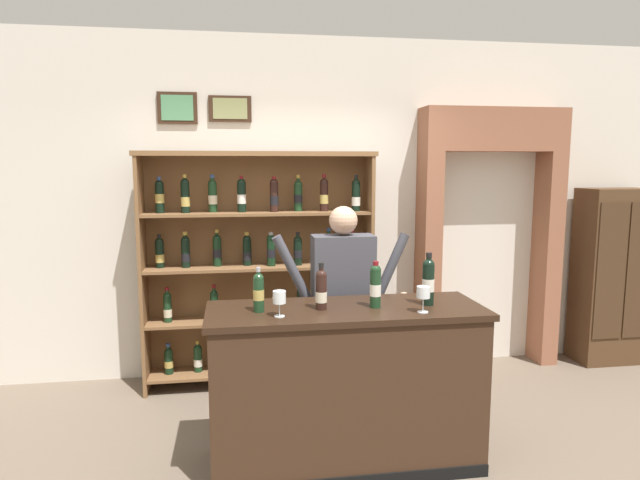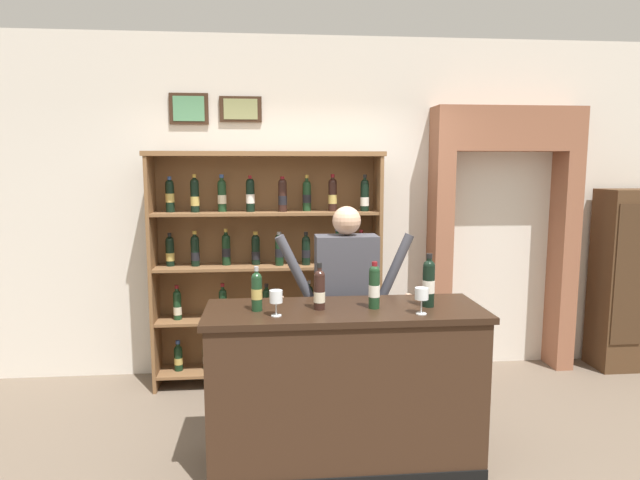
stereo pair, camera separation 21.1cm
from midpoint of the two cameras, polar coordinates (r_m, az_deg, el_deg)
The scene contains 13 objects.
ground_plane at distance 3.86m, azimuth 1.91°, elevation -22.36°, with size 14.00×14.00×0.02m, color #6B5B4C.
back_wall at distance 5.12m, azimuth -0.54°, elevation 3.41°, with size 12.00×0.19×3.07m.
wine_shelf at distance 4.81m, azimuth -4.26°, elevation -2.21°, with size 2.01×0.35×2.04m.
archway_doorway at distance 5.48m, azimuth 19.21°, elevation 2.02°, with size 1.37×0.45×2.45m.
side_cabinet at distance 6.02m, azimuth 30.57°, elevation -3.57°, with size 0.65×0.39×1.71m.
tasting_counter at distance 3.64m, azimuth 4.26°, elevation -15.01°, with size 1.75×0.63×1.04m.
shopkeeper at distance 4.01m, azimuth 4.25°, elevation -5.43°, with size 1.03×0.22×1.64m.
tasting_bottle_bianco at distance 3.39m, azimuth -4.82°, elevation -5.27°, with size 0.07×0.07×0.28m.
tasting_bottle_prosecco at distance 3.41m, azimuth 1.72°, elevation -5.15°, with size 0.07×0.07×0.29m.
tasting_bottle_super_tuscan at distance 3.46m, azimuth 7.42°, elevation -4.76°, with size 0.07×0.07×0.30m.
tasting_bottle_chianti at distance 3.56m, azimuth 12.92°, elevation -4.27°, with size 0.08×0.08×0.34m.
wine_glass_center at distance 3.38m, azimuth 12.31°, elevation -5.58°, with size 0.08×0.08×0.16m.
wine_glass_left at distance 3.27m, azimuth -2.74°, elevation -6.06°, with size 0.08×0.08×0.16m.
Camera 2 is at (-0.33, -3.32, 1.93)m, focal length 30.77 mm.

